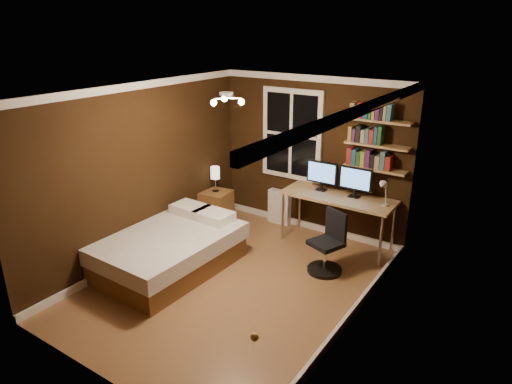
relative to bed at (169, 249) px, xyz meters
The scene contains 24 objects.
floor 1.05m from the bed, 10.29° to the left, with size 4.20×4.20×0.00m, color brown.
wall_back 2.67m from the bed, 66.35° to the left, with size 3.20×0.04×2.50m, color black.
wall_left 1.15m from the bed, 163.19° to the left, with size 0.04×4.20×2.50m, color black.
wall_right 2.78m from the bed, ahead, with size 0.04×4.20×2.50m, color black.
ceiling 2.44m from the bed, 10.29° to the left, with size 3.20×4.20×0.02m, color white.
window 2.66m from the bed, 73.88° to the left, with size 1.06×0.06×1.46m, color white.
door 3.02m from the bed, 27.86° to the right, with size 0.03×0.82×2.05m, color black, non-canonical shape.
door_knob 3.13m from the bed, 33.21° to the right, with size 0.06×0.06×0.06m, color #C08F41.
ceiling_fixture 2.34m from the bed, ahead, with size 0.44×0.44×0.18m, color beige, non-canonical shape.
bookshelf_lower 3.15m from the bed, 46.11° to the left, with size 0.92×0.22×0.03m, color tan.
books_row_lower 3.19m from the bed, 46.11° to the left, with size 0.54×0.16×0.23m, color maroon, non-canonical shape.
bookshelf_middle 3.28m from the bed, 46.11° to the left, with size 0.92×0.22×0.03m, color tan.
books_row_middle 3.33m from the bed, 46.11° to the left, with size 0.48×0.16×0.23m, color navy, non-canonical shape.
bookshelf_upper 3.43m from the bed, 46.11° to the left, with size 0.92×0.22×0.03m, color tan.
books_row_upper 3.50m from the bed, 46.11° to the left, with size 0.60×0.16×0.23m, color #245426, non-canonical shape.
bed is the anchor object (origin of this frame).
nightstand 1.63m from the bed, 104.48° to the left, with size 0.45×0.45×0.57m, color brown.
bedside_lamp 1.70m from the bed, 104.48° to the left, with size 0.15×0.15×0.43m, color beige, non-canonical shape.
radiator 2.23m from the bed, 77.32° to the left, with size 0.39×0.14×0.58m, color silver.
desk 2.58m from the bed, 49.94° to the left, with size 1.69×0.63×0.80m.
monitor_left 2.53m from the bed, 57.15° to the left, with size 0.50×0.12×0.46m, color black, non-canonical shape.
monitor_right 2.85m from the bed, 47.64° to the left, with size 0.50×0.12×0.46m, color black, non-canonical shape.
desk_lamp 3.08m from the bed, 38.62° to the left, with size 0.14×0.32×0.44m, color silver, non-canonical shape.
office_chair 2.19m from the bed, 31.36° to the left, with size 0.50×0.50×0.87m.
Camera 1 is at (3.13, -4.21, 3.22)m, focal length 32.00 mm.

